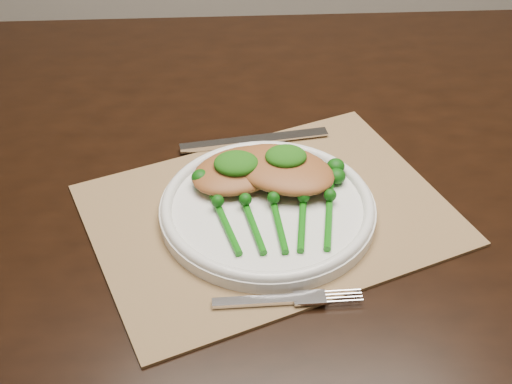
{
  "coord_description": "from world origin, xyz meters",
  "views": [
    {
      "loc": [
        -0.14,
        -0.83,
        1.35
      ],
      "look_at": [
        -0.12,
        -0.13,
        0.78
      ],
      "focal_mm": 50.0,
      "sensor_mm": 36.0,
      "label": 1
    }
  ],
  "objects_px": {
    "dining_table": "(313,326)",
    "broccolini_bundle": "(276,214)",
    "placemat": "(270,214)",
    "dinner_plate": "(268,208)",
    "chicken_fillet_left": "(241,170)"
  },
  "relations": [
    {
      "from": "placemat",
      "to": "broccolini_bundle",
      "type": "relative_size",
      "value": 2.44
    },
    {
      "from": "dinner_plate",
      "to": "broccolini_bundle",
      "type": "relative_size",
      "value": 1.51
    },
    {
      "from": "placemat",
      "to": "dinner_plate",
      "type": "xyz_separation_m",
      "value": [
        -0.0,
        -0.0,
        0.01
      ]
    },
    {
      "from": "dinner_plate",
      "to": "chicken_fillet_left",
      "type": "distance_m",
      "value": 0.07
    },
    {
      "from": "dining_table",
      "to": "broccolini_bundle",
      "type": "height_order",
      "value": "broccolini_bundle"
    },
    {
      "from": "dinner_plate",
      "to": "chicken_fillet_left",
      "type": "relative_size",
      "value": 2.02
    },
    {
      "from": "dinner_plate",
      "to": "chicken_fillet_left",
      "type": "height_order",
      "value": "chicken_fillet_left"
    },
    {
      "from": "dining_table",
      "to": "dinner_plate",
      "type": "distance_m",
      "value": 0.42
    },
    {
      "from": "placemat",
      "to": "chicken_fillet_left",
      "type": "xyz_separation_m",
      "value": [
        -0.04,
        0.05,
        0.03
      ]
    },
    {
      "from": "dining_table",
      "to": "placemat",
      "type": "bearing_deg",
      "value": -124.48
    },
    {
      "from": "dining_table",
      "to": "placemat",
      "type": "distance_m",
      "value": 0.41
    },
    {
      "from": "chicken_fillet_left",
      "to": "broccolini_bundle",
      "type": "distance_m",
      "value": 0.09
    },
    {
      "from": "chicken_fillet_left",
      "to": "broccolini_bundle",
      "type": "xyz_separation_m",
      "value": [
        0.04,
        -0.08,
        -0.01
      ]
    },
    {
      "from": "dining_table",
      "to": "broccolini_bundle",
      "type": "bearing_deg",
      "value": -118.18
    },
    {
      "from": "broccolini_bundle",
      "to": "dinner_plate",
      "type": "bearing_deg",
      "value": 110.16
    }
  ]
}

